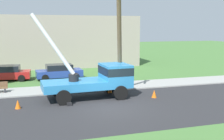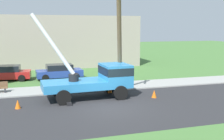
# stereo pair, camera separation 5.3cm
# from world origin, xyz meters

# --- Properties ---
(ground_plane) EXTENTS (120.00, 120.00, 0.00)m
(ground_plane) POSITION_xyz_m (0.00, 12.00, 0.00)
(ground_plane) COLOR #477538
(road_asphalt) EXTENTS (80.00, 8.77, 0.01)m
(road_asphalt) POSITION_xyz_m (0.00, 0.00, 0.00)
(road_asphalt) COLOR #2B2B2D
(road_asphalt) RESTS_ON ground
(sidewalk_strip) EXTENTS (80.00, 3.05, 0.10)m
(sidewalk_strip) POSITION_xyz_m (0.00, 5.91, 0.05)
(sidewalk_strip) COLOR #9E9E99
(sidewalk_strip) RESTS_ON ground
(utility_truck) EXTENTS (6.88, 3.21, 5.98)m
(utility_truck) POSITION_xyz_m (-0.11, 2.85, 1.41)
(utility_truck) COLOR #2D84C6
(utility_truck) RESTS_ON ground
(leaning_utility_pole) EXTENTS (1.59, 3.64, 8.54)m
(leaning_utility_pole) POSITION_xyz_m (1.57, 3.16, 4.37)
(leaning_utility_pole) COLOR brown
(leaning_utility_pole) RESTS_ON ground
(traffic_cone_ahead) EXTENTS (0.36, 0.36, 0.56)m
(traffic_cone_ahead) POSITION_xyz_m (3.69, 1.56, 0.28)
(traffic_cone_ahead) COLOR orange
(traffic_cone_ahead) RESTS_ON ground
(traffic_cone_behind) EXTENTS (0.36, 0.36, 0.56)m
(traffic_cone_behind) POSITION_xyz_m (-5.58, 1.49, 0.28)
(traffic_cone_behind) COLOR orange
(traffic_cone_behind) RESTS_ON ground
(traffic_cone_curbside) EXTENTS (0.36, 0.36, 0.56)m
(traffic_cone_curbside) POSITION_xyz_m (1.06, 3.86, 0.28)
(traffic_cone_curbside) COLOR orange
(traffic_cone_curbside) RESTS_ON ground
(parked_sedan_red) EXTENTS (4.53, 2.25, 1.42)m
(parked_sedan_red) POSITION_xyz_m (-6.96, 11.44, 0.71)
(parked_sedan_red) COLOR #B21E1E
(parked_sedan_red) RESTS_ON ground
(parked_sedan_blue) EXTENTS (4.50, 2.19, 1.42)m
(parked_sedan_blue) POSITION_xyz_m (-2.06, 10.93, 0.71)
(parked_sedan_blue) COLOR #263F99
(parked_sedan_blue) RESTS_ON ground
(lowrise_building_backdrop) EXTENTS (18.00, 6.00, 6.40)m
(lowrise_building_backdrop) POSITION_xyz_m (-0.10, 20.09, 3.20)
(lowrise_building_backdrop) COLOR #A5998C
(lowrise_building_backdrop) RESTS_ON ground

